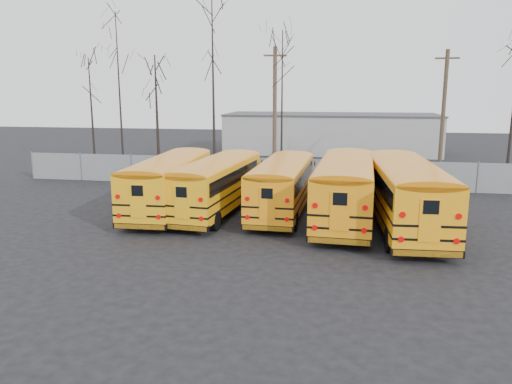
% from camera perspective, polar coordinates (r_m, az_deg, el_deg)
% --- Properties ---
extents(ground, '(120.00, 120.00, 0.00)m').
position_cam_1_polar(ground, '(23.33, 1.69, -5.05)').
color(ground, black).
rests_on(ground, ground).
extents(fence, '(40.00, 0.04, 2.00)m').
position_cam_1_polar(fence, '(34.74, 4.44, 2.20)').
color(fence, gray).
rests_on(fence, ground).
extents(distant_building, '(22.00, 8.00, 4.00)m').
position_cam_1_polar(distant_building, '(54.35, 8.53, 6.61)').
color(distant_building, '#A0A19C').
rests_on(distant_building, ground).
extents(bus_a, '(2.92, 11.23, 3.12)m').
position_cam_1_polar(bus_a, '(28.06, -9.77, 1.49)').
color(bus_a, black).
rests_on(bus_a, ground).
extents(bus_b, '(3.58, 11.10, 3.06)m').
position_cam_1_polar(bus_b, '(27.40, -4.41, 1.30)').
color(bus_b, black).
rests_on(bus_b, ground).
extents(bus_c, '(2.87, 10.81, 3.00)m').
position_cam_1_polar(bus_c, '(27.25, 3.11, 1.19)').
color(bus_c, black).
rests_on(bus_c, ground).
extents(bus_d, '(3.31, 11.97, 3.32)m').
position_cam_1_polar(bus_d, '(25.95, 10.19, 0.91)').
color(bus_d, black).
rests_on(bus_d, ground).
extents(bus_e, '(3.36, 12.16, 3.37)m').
position_cam_1_polar(bus_e, '(25.20, 16.75, 0.34)').
color(bus_e, black).
rests_on(bus_e, ground).
extents(utility_pole_left, '(1.73, 0.54, 9.83)m').
position_cam_1_polar(utility_pole_left, '(38.77, 2.15, 9.23)').
color(utility_pole_left, brown).
rests_on(utility_pole_left, ground).
extents(utility_pole_right, '(1.70, 0.31, 9.52)m').
position_cam_1_polar(utility_pole_right, '(39.66, 20.60, 8.33)').
color(utility_pole_right, '#473A28').
rests_on(utility_pole_right, ground).
extents(tree_0, '(0.26, 0.26, 9.26)m').
position_cam_1_polar(tree_0, '(44.98, -18.25, 8.47)').
color(tree_0, black).
rests_on(tree_0, ground).
extents(tree_1, '(0.26, 0.26, 12.58)m').
position_cam_1_polar(tree_1, '(41.87, -15.32, 10.71)').
color(tree_1, black).
rests_on(tree_1, ground).
extents(tree_2, '(0.26, 0.26, 9.27)m').
position_cam_1_polar(tree_2, '(40.10, -11.24, 8.51)').
color(tree_2, black).
rests_on(tree_2, ground).
extents(tree_3, '(0.26, 0.26, 12.91)m').
position_cam_1_polar(tree_3, '(37.20, -4.90, 11.26)').
color(tree_3, black).
rests_on(tree_3, ground).
extents(tree_4, '(0.26, 0.26, 10.74)m').
position_cam_1_polar(tree_4, '(36.33, 2.97, 9.57)').
color(tree_4, black).
rests_on(tree_4, ground).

